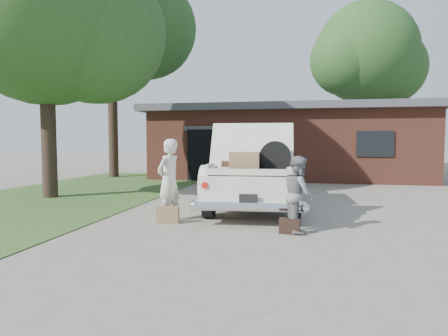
# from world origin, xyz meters

# --- Properties ---
(ground) EXTENTS (90.00, 90.00, 0.00)m
(ground) POSITION_xyz_m (0.00, 0.00, 0.00)
(ground) COLOR gray
(ground) RESTS_ON ground
(grass_strip) EXTENTS (6.00, 16.00, 0.02)m
(grass_strip) POSITION_xyz_m (-5.50, 3.00, 0.01)
(grass_strip) COLOR #2D4C1E
(grass_strip) RESTS_ON ground
(house) EXTENTS (12.80, 7.80, 3.30)m
(house) POSITION_xyz_m (0.98, 11.47, 1.67)
(house) COLOR brown
(house) RESTS_ON ground
(tree_left) EXTENTS (6.57, 5.71, 8.50)m
(tree_left) POSITION_xyz_m (-5.66, 2.28, 5.40)
(tree_left) COLOR #38281E
(tree_left) RESTS_ON ground
(tree_back) EXTENTS (7.29, 6.34, 11.08)m
(tree_back) POSITION_xyz_m (-6.95, 8.92, 7.57)
(tree_back) COLOR #38281E
(tree_back) RESTS_ON ground
(tree_right) EXTENTS (6.50, 5.65, 9.46)m
(tree_right) POSITION_xyz_m (5.18, 15.44, 6.35)
(tree_right) COLOR #38281E
(tree_right) RESTS_ON ground
(sedan) EXTENTS (2.52, 5.67, 2.13)m
(sedan) POSITION_xyz_m (0.57, 1.99, 0.82)
(sedan) COLOR silver
(sedan) RESTS_ON ground
(woman_left) EXTENTS (0.61, 0.75, 1.77)m
(woman_left) POSITION_xyz_m (-1.06, -0.23, 0.89)
(woman_left) COLOR beige
(woman_left) RESTS_ON ground
(woman_right) EXTENTS (0.68, 0.80, 1.46)m
(woman_right) POSITION_xyz_m (1.75, -0.82, 0.73)
(woman_right) COLOR slate
(woman_right) RESTS_ON ground
(suitcase_left) EXTENTS (0.48, 0.20, 0.36)m
(suitcase_left) POSITION_xyz_m (-0.96, -0.57, 0.18)
(suitcase_left) COLOR #8E6948
(suitcase_left) RESTS_ON ground
(suitcase_right) EXTENTS (0.40, 0.17, 0.30)m
(suitcase_right) POSITION_xyz_m (1.58, -1.04, 0.15)
(suitcase_right) COLOR black
(suitcase_right) RESTS_ON ground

